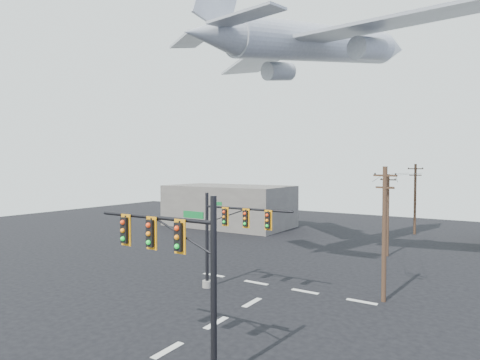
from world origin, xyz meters
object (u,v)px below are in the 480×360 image
Objects in this scene: signal_mast_far at (226,236)px; utility_pole_b at (388,213)px; utility_pole_a at (384,231)px; airliner at (320,44)px; signal_mast_near at (181,273)px; utility_pole_c at (415,198)px.

utility_pole_b reaches higher than signal_mast_far.
airliner is at bearing 159.54° from utility_pole_a.
utility_pole_c is at bearing 86.46° from signal_mast_near.
utility_pole_a is at bearing 69.47° from signal_mast_near.
airliner is (-4.57, -6.57, 15.57)m from utility_pole_b.
signal_mast_near is at bearing -108.03° from utility_pole_c.
signal_mast_near is 1.07× the size of signal_mast_far.
utility_pole_a is (5.25, 14.02, 0.31)m from signal_mast_near.
utility_pole_b is 17.51m from airliner.
airliner is at bearing 77.13° from signal_mast_far.
utility_pole_c reaches higher than utility_pole_a.
signal_mast_near is at bearing -85.83° from utility_pole_a.
utility_pole_b reaches higher than signal_mast_near.
utility_pole_c reaches higher than utility_pole_b.
utility_pole_b is (2.47, 27.99, -0.09)m from signal_mast_near.
signal_mast_near is at bearing -79.43° from utility_pole_b.
signal_mast_far is 0.89× the size of utility_pole_b.
utility_pole_c is (0.19, 15.02, 0.56)m from utility_pole_b.
signal_mast_far is 0.25× the size of airliner.
airliner reaches higher than utility_pole_a.
signal_mast_far is at bearing -117.08° from utility_pole_c.
utility_pole_a is 0.97× the size of utility_pole_c.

